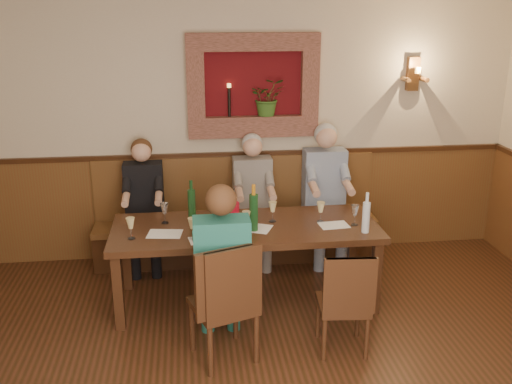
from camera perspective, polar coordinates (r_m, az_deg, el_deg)
The scene contains 29 objects.
room_shell at distance 3.05m, azimuth 2.49°, elevation 3.72°, with size 6.04×6.04×2.82m.
wainscoting at distance 3.61m, azimuth 2.20°, elevation -16.72°, with size 6.02×6.02×1.15m.
wall_niche at distance 5.96m, azimuth 0.12°, elevation 10.13°, with size 1.36×0.30×1.06m.
wall_sconce at distance 6.35m, azimuth 15.47°, elevation 11.24°, with size 0.25×0.20×0.35m.
dining_table at distance 5.18m, azimuth -1.03°, elevation -4.16°, with size 2.40×0.90×0.75m.
bench at distance 6.18m, azimuth -1.93°, elevation -3.81°, with size 3.00×0.45×1.11m.
chair_near_left at distance 4.53m, azimuth -3.17°, elevation -13.13°, with size 0.57×0.57×1.01m.
chair_near_right at distance 4.70m, azimuth 8.64°, elevation -12.65°, with size 0.42×0.42×0.88m.
person_bench_left at distance 6.00m, azimuth -11.03°, elevation -2.46°, with size 0.39×0.48×1.37m.
person_bench_mid at distance 6.01m, azimuth -0.28°, elevation -1.94°, with size 0.41×0.50×1.39m.
person_bench_right at distance 6.13m, azimuth 6.93°, elevation -1.27°, with size 0.44×0.54×1.48m.
person_chair_front at distance 4.49m, azimuth -3.43°, elevation -9.08°, with size 0.42×0.52×1.43m.
spittoon_bucket at distance 5.01m, azimuth -2.94°, elevation -2.51°, with size 0.22×0.22×0.25m, color red.
wine_bottle_green_a at distance 4.98m, azimuth -0.24°, elevation -1.98°, with size 0.10×0.10×0.42m.
wine_bottle_green_b at distance 5.26m, azimuth -6.44°, elevation -1.22°, with size 0.09×0.09×0.38m.
water_bottle at distance 5.05m, azimuth 10.95°, elevation -2.41°, with size 0.08×0.08×0.36m.
tasting_sheet_a at distance 5.03m, azimuth -9.11°, elevation -4.15°, with size 0.29×0.21×0.00m, color white.
tasting_sheet_b at distance 5.10m, azimuth -0.24°, elevation -3.60°, with size 0.31×0.22×0.00m, color white.
tasting_sheet_c at distance 5.21m, azimuth 7.79°, elevation -3.30°, with size 0.26×0.19×0.00m, color white.
tasting_sheet_d at distance 4.87m, azimuth -5.25°, elevation -4.77°, with size 0.25×0.18×0.00m, color white.
wine_glass_0 at distance 5.21m, azimuth 9.85°, elevation -2.29°, with size 0.08×0.08×0.19m, color white, non-canonical shape.
wine_glass_1 at distance 5.18m, azimuth -3.80°, elevation -2.16°, with size 0.08×0.08×0.19m, color white, non-canonical shape.
wine_glass_2 at distance 5.24m, azimuth -9.12°, elevation -2.11°, with size 0.08×0.08×0.19m, color white, non-canonical shape.
wine_glass_3 at distance 4.85m, azimuth -3.03°, elevation -3.62°, with size 0.08×0.08×0.19m, color #D4C27F, non-canonical shape.
wine_glass_4 at distance 4.95m, azimuth -12.41°, elevation -3.58°, with size 0.08×0.08×0.19m, color #D4C27F, non-canonical shape.
wine_glass_5 at distance 4.86m, azimuth -6.38°, elevation -3.66°, with size 0.08×0.08×0.19m, color #D4C27F, non-canonical shape.
wine_glass_6 at distance 5.24m, azimuth 6.48°, elevation -2.01°, with size 0.08×0.08×0.19m, color #D4C27F, non-canonical shape.
wine_glass_7 at distance 4.98m, azimuth -0.96°, elevation -2.98°, with size 0.08×0.08×0.19m, color #D4C27F, non-canonical shape.
wine_glass_8 at distance 5.22m, azimuth 1.67°, elevation -1.99°, with size 0.08×0.08×0.19m, color #D4C27F, non-canonical shape.
Camera 1 is at (-0.49, -2.91, 2.66)m, focal length 40.00 mm.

